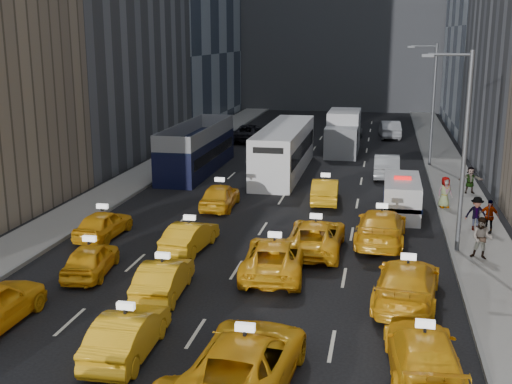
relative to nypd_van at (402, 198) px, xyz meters
The scene contains 34 objects.
ground 19.38m from the nypd_van, 111.03° to the right, with size 160.00×160.00×0.00m, color black.
sidewalk_west 18.79m from the nypd_van, 158.33° to the left, with size 3.00×90.00×0.15m, color gray.
sidewalk_east 7.84m from the nypd_van, 62.86° to the left, with size 3.00×90.00×0.15m, color gray.
curb_west 17.46m from the nypd_van, 156.57° to the left, with size 0.15×90.00×0.18m, color slate.
curb_east 7.30m from the nypd_van, 73.12° to the left, with size 0.15×90.00×0.18m, color slate.
streetlight_near 7.58m from the nypd_van, 69.77° to the right, with size 2.15×0.22×9.00m.
streetlight_far 14.65m from the nypd_van, 80.88° to the left, with size 2.15×0.22×9.00m.
taxi_5 19.83m from the nypd_van, 115.62° to the right, with size 1.49×4.28×1.41m, color #F8AC14.
taxi_6 19.55m from the nypd_van, 103.70° to the right, with size 2.67×5.78×1.61m, color #F8AC14.
taxi_7 17.40m from the nypd_van, 89.14° to the right, with size 1.99×4.89×1.42m, color #F8AC14.
taxi_8 17.29m from the nypd_van, 137.22° to the right, with size 1.57×3.91×1.33m, color #F8AC14.
taxi_9 16.02m from the nypd_van, 124.31° to the right, with size 1.46×4.19×1.38m, color #F8AC14.
taxi_10 11.49m from the nypd_van, 117.46° to the right, with size 2.45×5.30×1.47m, color #F8AC14.
taxi_11 12.16m from the nypd_van, 90.22° to the right, with size 2.21×5.44×1.58m, color #F8AC14.
taxi_12 15.90m from the nypd_van, 153.99° to the right, with size 1.59×3.96×1.35m, color #F8AC14.
taxi_13 12.48m from the nypd_van, 140.35° to the right, with size 1.40×4.02×1.32m, color #F8AC14.
taxi_14 8.08m from the nypd_van, 119.25° to the right, with size 2.41×5.23×1.45m, color #F8AC14.
taxi_15 5.31m from the nypd_van, 101.36° to the right, with size 2.24×5.51×1.60m, color #F8AC14.
taxi_16 10.09m from the nypd_van, behind, with size 1.73×4.30×1.46m, color #F8AC14.
taxi_17 4.73m from the nypd_van, 156.60° to the left, with size 1.50×4.31×1.42m, color #F8AC14.
nypd_van is the anchor object (origin of this frame).
double_decker 16.79m from the nypd_van, 147.86° to the left, with size 2.68×11.61×3.38m.
city_bus 12.43m from the nypd_van, 129.92° to the left, with size 4.27×13.23×3.36m.
box_truck 19.10m from the nypd_van, 103.36° to the left, with size 2.77×7.52×3.41m.
misc_car_0 9.70m from the nypd_van, 94.75° to the left, with size 1.69×4.85×1.60m, color #A9ACB1.
misc_car_1 26.39m from the nypd_van, 120.22° to the left, with size 2.58×5.59×1.55m, color black.
misc_car_2 28.78m from the nypd_van, 98.68° to the left, with size 2.21×5.43×1.57m, color gray.
misc_car_3 29.12m from the nypd_van, 107.95° to the left, with size 1.92×4.78×1.63m, color black.
misc_car_4 27.41m from the nypd_van, 91.11° to the left, with size 1.76×5.04×1.66m, color #A4A6AC.
pedestrian_1 7.71m from the nypd_van, 65.17° to the right, with size 0.90×0.49×1.85m, color gray.
pedestrian_2 4.47m from the nypd_van, 37.15° to the right, with size 1.10×0.45×1.71m, color gray.
pedestrian_3 5.10m from the nypd_van, 36.22° to the right, with size 0.97×0.44×1.66m, color gray.
pedestrian_4 2.84m from the nypd_van, 32.00° to the left, with size 0.86×0.47×1.76m, color gray.
pedestrian_5 6.73m from the nypd_van, 51.26° to the left, with size 1.51×0.44×1.63m, color gray.
Camera 1 is at (5.77, -16.72, 9.62)m, focal length 45.00 mm.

